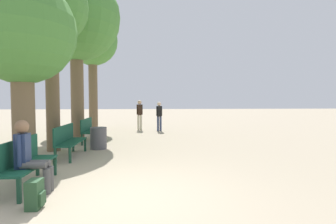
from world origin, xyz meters
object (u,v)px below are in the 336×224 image
object	(u,v)px
person_seated	(29,154)
pedestrian_near	(159,114)
trash_bin	(99,138)
pedestrian_mid	(140,113)
bench_row_2	(89,128)
tree_row_3	(92,43)
bench_row_0	(24,160)
tree_row_0	(21,34)
backpack	(35,194)
tree_row_1	(51,11)
bench_row_1	(68,139)
tree_row_2	(76,19)

from	to	relation	value
person_seated	pedestrian_near	world-z (taller)	pedestrian_near
person_seated	trash_bin	bearing A→B (deg)	84.51
pedestrian_mid	bench_row_2	bearing A→B (deg)	-115.02
tree_row_3	pedestrian_mid	bearing A→B (deg)	-9.11
bench_row_0	tree_row_3	distance (m)	10.60
tree_row_0	backpack	world-z (taller)	tree_row_0
bench_row_2	pedestrian_mid	size ratio (longest dim) A/B	1.03
pedestrian_mid	tree_row_1	bearing A→B (deg)	-114.74
bench_row_2	backpack	distance (m)	6.42
tree_row_0	tree_row_3	world-z (taller)	tree_row_3
person_seated	pedestrian_mid	distance (m)	9.69
tree_row_1	backpack	xyz separation A→B (m)	(1.40, -4.66, -4.32)
pedestrian_near	trash_bin	world-z (taller)	pedestrian_near
pedestrian_near	bench_row_1	bearing A→B (deg)	-115.48
pedestrian_near	trash_bin	bearing A→B (deg)	-114.77
bench_row_2	bench_row_0	bearing A→B (deg)	-90.00
backpack	pedestrian_near	xyz separation A→B (m)	(2.24, 9.73, 0.67)
tree_row_3	trash_bin	size ratio (longest dim) A/B	8.59
bench_row_2	pedestrian_near	bearing A→B (deg)	49.36
pedestrian_near	pedestrian_mid	size ratio (longest dim) A/B	0.95
bench_row_2	person_seated	world-z (taller)	person_seated
bench_row_2	tree_row_0	xyz separation A→B (m)	(-0.77, -3.70, 2.79)
tree_row_2	pedestrian_mid	distance (m)	5.65
tree_row_1	pedestrian_near	distance (m)	7.23
tree_row_0	trash_bin	bearing A→B (deg)	57.54
pedestrian_near	tree_row_1	bearing A→B (deg)	-125.72
tree_row_2	pedestrian_near	world-z (taller)	tree_row_2
bench_row_1	trash_bin	distance (m)	1.37
person_seated	tree_row_0	bearing A→B (deg)	117.23
bench_row_0	bench_row_1	size ratio (longest dim) A/B	1.00
tree_row_1	pedestrian_near	world-z (taller)	tree_row_1
bench_row_0	trash_bin	distance (m)	3.94
backpack	tree_row_1	bearing A→B (deg)	106.70
tree_row_0	tree_row_3	bearing A→B (deg)	90.00
tree_row_1	trash_bin	distance (m)	4.41
pedestrian_mid	trash_bin	bearing A→B (deg)	-102.30
person_seated	pedestrian_mid	size ratio (longest dim) A/B	0.81
tree_row_1	pedestrian_mid	distance (m)	7.15
bench_row_1	bench_row_2	xyz separation A→B (m)	(0.00, 2.68, 0.00)
bench_row_0	tree_row_1	bearing A→B (deg)	101.88
bench_row_0	tree_row_0	size ratio (longest dim) A/B	0.36
tree_row_0	bench_row_2	bearing A→B (deg)	78.29
tree_row_2	pedestrian_mid	bearing A→B (deg)	46.60
tree_row_2	trash_bin	distance (m)	5.65
backpack	pedestrian_mid	world-z (taller)	pedestrian_mid
bench_row_2	tree_row_1	world-z (taller)	tree_row_1
tree_row_0	tree_row_3	distance (m)	8.14
tree_row_0	trash_bin	world-z (taller)	tree_row_0
tree_row_0	person_seated	bearing A→B (deg)	-62.77
bench_row_0	tree_row_1	world-z (taller)	tree_row_1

